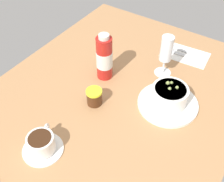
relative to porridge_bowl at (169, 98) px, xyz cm
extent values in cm
cube|color=#B27F51|center=(-7.67, 17.48, -5.07)|extent=(110.00, 84.00, 3.00)
cylinder|color=white|center=(-0.01, 0.00, -2.97)|extent=(20.64, 20.64, 1.20)
cylinder|color=white|center=(-0.01, 0.00, 0.93)|extent=(12.08, 12.08, 6.60)
cylinder|color=beige|center=(-0.01, 0.00, 3.43)|extent=(10.39, 10.39, 1.60)
sphere|color=olive|center=(1.79, 1.92, 4.33)|extent=(1.34, 1.34, 1.34)
sphere|color=olive|center=(2.64, 0.97, 4.33)|extent=(1.07, 1.07, 1.07)
sphere|color=olive|center=(-0.28, 0.26, 4.33)|extent=(1.13, 1.13, 1.13)
sphere|color=olive|center=(1.54, -1.49, 4.33)|extent=(1.15, 1.15, 1.15)
cube|color=white|center=(29.79, 6.10, -3.42)|extent=(13.11, 19.68, 0.30)
cube|color=silver|center=(28.59, 5.10, -3.02)|extent=(2.29, 14.05, 0.50)
cube|color=silver|center=(28.59, 12.90, -3.02)|extent=(2.47, 3.76, 0.40)
cube|color=silver|center=(31.39, 5.10, -3.02)|extent=(2.01, 13.04, 0.50)
ellipsoid|color=silver|center=(31.39, 12.10, -2.97)|extent=(2.40, 4.00, 0.60)
cylinder|color=white|center=(-36.93, 23.09, -3.12)|extent=(12.25, 12.25, 0.90)
cylinder|color=white|center=(-36.93, 23.09, -0.13)|extent=(7.99, 7.99, 5.07)
cylinder|color=#3C2112|center=(-36.93, 23.09, 1.90)|extent=(6.79, 6.79, 1.00)
torus|color=white|center=(-32.38, 25.15, 0.12)|extent=(3.61, 2.22, 3.60)
cylinder|color=white|center=(14.34, 8.90, -3.37)|extent=(6.41, 6.41, 0.40)
cylinder|color=white|center=(14.34, 8.90, -0.08)|extent=(0.80, 0.80, 6.17)
cylinder|color=white|center=(14.34, 8.90, 7.89)|extent=(4.50, 4.50, 9.77)
cylinder|color=beige|center=(14.34, 8.90, 6.42)|extent=(3.69, 3.69, 5.86)
cylinder|color=#462512|center=(-13.04, 21.47, -1.01)|extent=(5.24, 5.24, 5.11)
cylinder|color=yellow|center=(-13.04, 21.47, 1.95)|extent=(5.50, 5.50, 0.80)
cylinder|color=#B21E19|center=(0.54, 26.54, 4.91)|extent=(5.83, 5.83, 16.95)
cylinder|color=silver|center=(0.54, 26.54, 4.57)|extent=(5.95, 5.95, 6.44)
cylinder|color=silver|center=(0.54, 26.54, 14.13)|extent=(3.79, 3.79, 1.49)
camera|label=1|loc=(-64.35, -19.61, 67.36)|focal=44.65mm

